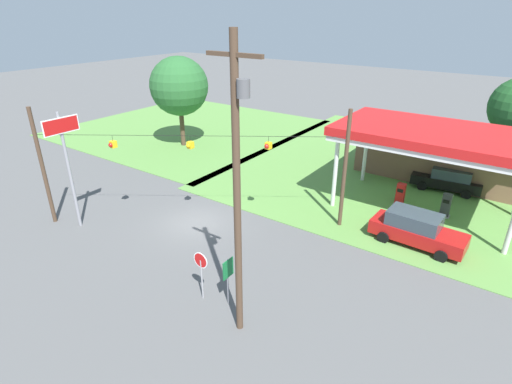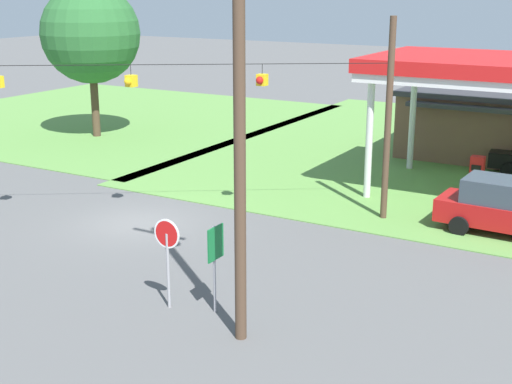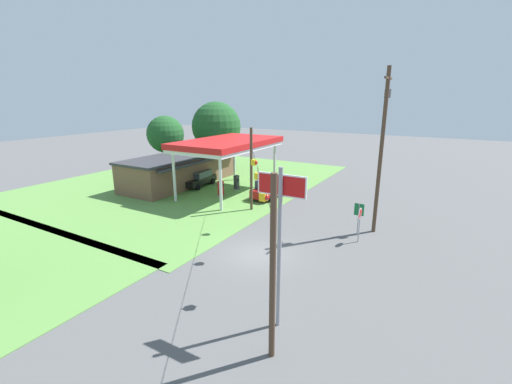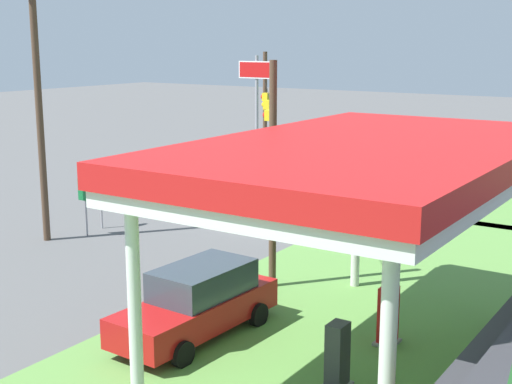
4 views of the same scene
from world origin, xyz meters
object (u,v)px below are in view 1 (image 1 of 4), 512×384
(route_sign, at_px, (228,273))
(utility_pole_main, at_px, (238,186))
(tree_west_verge, at_px, (179,86))
(stop_sign_overhead, at_px, (65,149))
(car_at_pumps_front, at_px, (416,229))
(stop_sign_roadside, at_px, (201,266))
(gas_station_store, at_px, (457,159))
(fuel_pump_far, at_px, (446,206))
(car_at_pumps_rear, at_px, (448,179))
(gas_station_canopy, at_px, (435,137))
(fuel_pump_near, at_px, (400,195))

(route_sign, height_order, utility_pole_main, utility_pole_main)
(utility_pole_main, height_order, tree_west_verge, utility_pole_main)
(stop_sign_overhead, relative_size, tree_west_verge, 0.84)
(car_at_pumps_front, height_order, stop_sign_roadside, stop_sign_roadside)
(tree_west_verge, bearing_deg, route_sign, -40.63)
(gas_station_store, height_order, fuel_pump_far, gas_station_store)
(gas_station_store, bearing_deg, stop_sign_overhead, -129.29)
(car_at_pumps_front, height_order, car_at_pumps_rear, car_at_pumps_front)
(gas_station_canopy, relative_size, fuel_pump_far, 7.27)
(fuel_pump_near, distance_m, stop_sign_overhead, 21.50)
(gas_station_canopy, relative_size, tree_west_verge, 1.38)
(gas_station_canopy, height_order, tree_west_verge, tree_west_verge)
(route_sign, bearing_deg, fuel_pump_near, 77.54)
(fuel_pump_near, relative_size, tree_west_verge, 0.19)
(fuel_pump_near, bearing_deg, car_at_pumps_rear, 65.24)
(car_at_pumps_front, distance_m, tree_west_verge, 25.08)
(stop_sign_roadside, bearing_deg, utility_pole_main, 168.79)
(gas_station_canopy, distance_m, fuel_pump_near, 4.61)
(tree_west_verge, bearing_deg, stop_sign_roadside, -43.32)
(stop_sign_overhead, xyz_separation_m, route_sign, (12.19, -0.39, -3.29))
(fuel_pump_far, bearing_deg, gas_station_store, 96.34)
(tree_west_verge, bearing_deg, fuel_pump_far, -2.54)
(car_at_pumps_rear, bearing_deg, gas_station_canopy, 76.89)
(stop_sign_roadside, distance_m, route_sign, 1.32)
(car_at_pumps_rear, distance_m, route_sign, 20.06)
(stop_sign_overhead, distance_m, route_sign, 12.63)
(fuel_pump_far, bearing_deg, tree_west_verge, 177.46)
(fuel_pump_far, bearing_deg, fuel_pump_near, 180.00)
(gas_station_canopy, relative_size, car_at_pumps_front, 2.25)
(gas_station_store, xyz_separation_m, route_sign, (-5.39, -21.87, -0.00))
(gas_station_canopy, xyz_separation_m, car_at_pumps_rear, (0.65, 4.57, -4.22))
(gas_station_canopy, relative_size, route_sign, 4.90)
(fuel_pump_far, height_order, stop_sign_roadside, stop_sign_roadside)
(car_at_pumps_rear, relative_size, utility_pole_main, 0.42)
(stop_sign_overhead, height_order, utility_pole_main, utility_pole_main)
(car_at_pumps_front, relative_size, route_sign, 2.18)
(gas_station_canopy, distance_m, tree_west_verge, 23.19)
(car_at_pumps_rear, height_order, utility_pole_main, utility_pole_main)
(gas_station_canopy, relative_size, fuel_pump_near, 7.27)
(gas_station_store, bearing_deg, route_sign, -103.84)
(fuel_pump_far, relative_size, utility_pole_main, 0.14)
(gas_station_store, distance_m, utility_pole_main, 23.62)
(car_at_pumps_front, height_order, route_sign, route_sign)
(car_at_pumps_front, relative_size, tree_west_verge, 0.61)
(fuel_pump_near, xyz_separation_m, fuel_pump_far, (2.92, 0.00, 0.00))
(stop_sign_roadside, bearing_deg, car_at_pumps_rear, -108.58)
(fuel_pump_far, height_order, route_sign, route_sign)
(gas_station_store, xyz_separation_m, utility_pole_main, (-4.04, -22.76, 4.86))
(gas_station_canopy, height_order, car_at_pumps_front, gas_station_canopy)
(fuel_pump_near, bearing_deg, tree_west_verge, 177.12)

